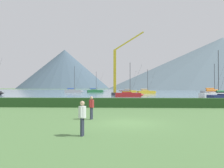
{
  "coord_description": "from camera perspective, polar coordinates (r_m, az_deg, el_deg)",
  "views": [
    {
      "loc": [
        -0.4,
        -13.93,
        2.29
      ],
      "look_at": [
        -3.14,
        47.06,
        3.29
      ],
      "focal_mm": 34.6,
      "sensor_mm": 36.0,
      "label": 1
    }
  ],
  "objects": [
    {
      "name": "ground_plane",
      "position": [
        14.13,
        4.23,
        -10.25
      ],
      "size": [
        1000.0,
        1000.0,
        0.0
      ],
      "primitive_type": "plane",
      "color": "#517A42"
    },
    {
      "name": "harbor_water",
      "position": [
        150.95,
        2.72,
        -1.8
      ],
      "size": [
        320.0,
        246.0,
        0.0
      ],
      "primitive_type": "cube",
      "color": "slate",
      "rests_on": "ground_plane"
    },
    {
      "name": "hedge_line",
      "position": [
        25.0,
        3.49,
        -4.94
      ],
      "size": [
        80.0,
        1.2,
        1.08
      ],
      "primitive_type": "cube",
      "color": "#284C23",
      "rests_on": "ground_plane"
    },
    {
      "name": "sailboat_slip_0",
      "position": [
        99.78,
        4.59,
        -1.89
      ],
      "size": [
        7.37,
        3.51,
        10.84
      ],
      "rotation": [
        0.0,
        0.0,
        0.23
      ],
      "color": "gold",
      "rests_on": "harbor_water"
    },
    {
      "name": "sailboat_slip_3",
      "position": [
        82.55,
        25.16,
        -1.92
      ],
      "size": [
        9.26,
        4.07,
        10.55
      ],
      "rotation": [
        0.0,
        0.0,
        0.18
      ],
      "color": "#9E9EA3",
      "rests_on": "harbor_water"
    },
    {
      "name": "sailboat_slip_5",
      "position": [
        101.69,
        -4.47,
        -1.84
      ],
      "size": [
        8.47,
        4.33,
        9.74
      ],
      "rotation": [
        0.0,
        0.0,
        0.28
      ],
      "color": "#236B38",
      "rests_on": "harbor_water"
    },
    {
      "name": "sailboat_slip_6",
      "position": [
        53.25,
        4.34,
        -2.75
      ],
      "size": [
        7.31,
        2.51,
        8.43
      ],
      "rotation": [
        0.0,
        0.0,
        0.06
      ],
      "color": "red",
      "rests_on": "harbor_water"
    },
    {
      "name": "sailboat_slip_8",
      "position": [
        82.14,
        9.1,
        -2.08
      ],
      "size": [
        7.8,
        4.12,
        9.14
      ],
      "rotation": [
        0.0,
        0.0,
        0.3
      ],
      "color": "gold",
      "rests_on": "harbor_water"
    },
    {
      "name": "sailboat_slip_9",
      "position": [
        51.44,
        25.91,
        -2.66
      ],
      "size": [
        8.04,
        3.66,
        10.34
      ],
      "rotation": [
        0.0,
        0.0,
        0.2
      ],
      "color": "white",
      "rests_on": "harbor_water"
    },
    {
      "name": "sailboat_slip_11",
      "position": [
        97.02,
        -10.21,
        -1.85
      ],
      "size": [
        8.71,
        4.17,
        11.72
      ],
      "rotation": [
        0.0,
        0.0,
        0.23
      ],
      "color": "#9E9EA3",
      "rests_on": "harbor_water"
    },
    {
      "name": "person_seated_viewer",
      "position": [
        10.39,
        -7.87,
        -8.18
      ],
      "size": [
        0.36,
        0.57,
        1.65
      ],
      "rotation": [
        0.0,
        0.0,
        -0.12
      ],
      "color": "#2D3347",
      "rests_on": "ground_plane"
    },
    {
      "name": "person_standing_walker",
      "position": [
        15.65,
        -5.45,
        -5.74
      ],
      "size": [
        0.36,
        0.55,
        1.65
      ],
      "rotation": [
        0.0,
        0.0,
        -0.29
      ],
      "color": "#2D3347",
      "rests_on": "ground_plane"
    },
    {
      "name": "dock_crane",
      "position": [
        63.98,
        1.13,
        2.7
      ],
      "size": [
        9.58,
        2.0,
        18.88
      ],
      "color": "#333338",
      "rests_on": "ground_plane"
    },
    {
      "name": "distant_hill_west_ridge",
      "position": [
        354.07,
        27.25,
        4.89
      ],
      "size": [
        337.95,
        337.95,
        75.21
      ],
      "primitive_type": "cone",
      "color": "slate",
      "rests_on": "ground_plane"
    },
    {
      "name": "distant_hill_central_peak",
      "position": [
        445.15,
        -12.44,
        3.85
      ],
      "size": [
        182.47,
        182.47,
        78.58
      ],
      "primitive_type": "cone",
      "color": "#425666",
      "rests_on": "ground_plane"
    }
  ]
}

